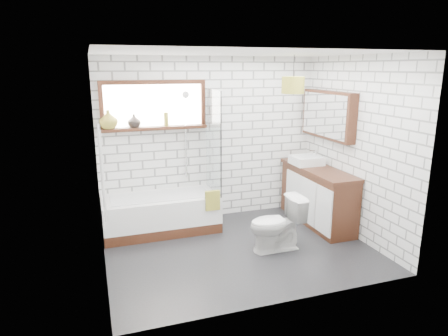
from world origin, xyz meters
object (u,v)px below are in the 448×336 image
object	(u,v)px
vanity	(317,196)
bathtub	(161,214)
basin	(307,160)
pendant	(293,85)
toilet	(277,224)

from	to	relation	value
vanity	bathtub	bearing A→B (deg)	169.18
vanity	basin	xyz separation A→B (m)	(-0.06, 0.27, 0.50)
bathtub	basin	distance (m)	2.36
vanity	pendant	xyz separation A→B (m)	(-0.53, -0.07, 1.66)
toilet	vanity	bearing A→B (deg)	123.17
vanity	pendant	bearing A→B (deg)	-172.64
vanity	basin	bearing A→B (deg)	102.48
vanity	basin	distance (m)	0.57
basin	toilet	bearing A→B (deg)	-135.41
bathtub	vanity	distance (m)	2.37
basin	toilet	xyz separation A→B (m)	(-0.94, -0.93, -0.57)
basin	toilet	world-z (taller)	basin
vanity	toilet	distance (m)	1.20
pendant	basin	bearing A→B (deg)	35.74
vanity	toilet	xyz separation A→B (m)	(-1.00, -0.66, -0.07)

